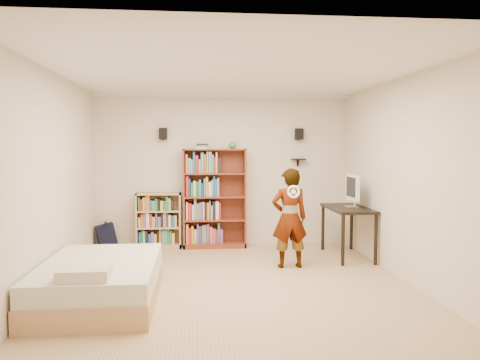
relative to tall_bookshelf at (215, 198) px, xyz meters
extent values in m
cube|color=tan|center=(0.16, -2.34, -0.87)|extent=(4.50, 5.00, 0.01)
cube|color=beige|center=(0.16, 0.16, 0.48)|extent=(4.50, 0.02, 2.70)
cube|color=beige|center=(0.16, -4.84, 0.48)|extent=(4.50, 0.02, 2.70)
cube|color=beige|center=(-2.09, -2.34, 0.48)|extent=(0.02, 5.00, 2.70)
cube|color=beige|center=(2.41, -2.34, 0.48)|extent=(0.02, 5.00, 2.70)
cube|color=white|center=(0.16, -2.34, 1.83)|extent=(4.50, 5.00, 0.02)
cube|color=white|center=(0.16, 0.13, 1.80)|extent=(4.50, 0.06, 0.06)
cube|color=white|center=(0.16, -4.81, 1.80)|extent=(4.50, 0.06, 0.06)
cube|color=white|center=(-2.06, -2.34, 1.80)|extent=(0.06, 5.00, 0.06)
cube|color=white|center=(2.38, -2.34, 1.80)|extent=(0.06, 5.00, 0.06)
cube|color=black|center=(-0.89, 0.06, 1.13)|extent=(0.14, 0.12, 0.20)
cube|color=black|center=(1.51, 0.06, 1.13)|extent=(0.14, 0.12, 0.20)
cube|color=black|center=(1.51, 0.07, 0.68)|extent=(0.25, 0.16, 0.02)
imported|color=black|center=(1.03, -1.48, -0.14)|extent=(0.55, 0.38, 1.46)
torus|color=white|center=(1.03, -1.76, 0.27)|extent=(0.18, 0.07, 0.19)
camera|label=1|loc=(-0.34, -8.17, 0.89)|focal=35.00mm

